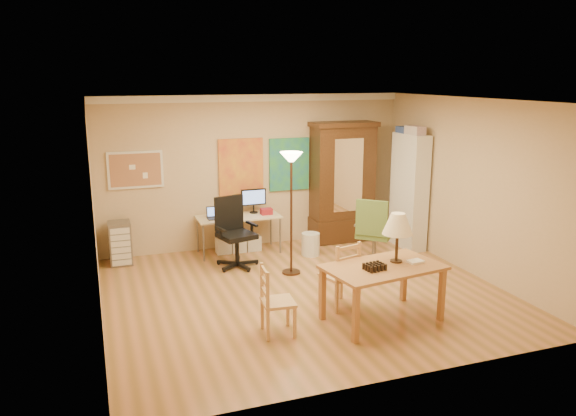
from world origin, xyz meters
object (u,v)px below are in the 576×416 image
object	(u,v)px
computer_desk	(240,230)
armoire	(342,190)
bookshelf	(409,192)
dining_table	(389,254)
office_chair_black	(236,248)
office_chair_green	(374,248)

from	to	relation	value
computer_desk	armoire	xyz separation A→B (m)	(1.99, 0.09, 0.56)
computer_desk	bookshelf	distance (m)	3.07
armoire	bookshelf	distance (m)	1.22
dining_table	bookshelf	distance (m)	3.21
bookshelf	office_chair_black	bearing A→B (deg)	-179.57
dining_table	bookshelf	xyz separation A→B (m)	(1.87, 2.60, 0.15)
dining_table	office_chair_green	xyz separation A→B (m)	(0.79, 1.84, -0.55)
office_chair_green	office_chair_black	bearing A→B (deg)	160.57
dining_table	office_chair_black	size ratio (longest dim) A/B	1.37
computer_desk	office_chair_black	bearing A→B (deg)	-109.66
armoire	bookshelf	bearing A→B (deg)	-39.89
computer_desk	armoire	bearing A→B (deg)	2.48
computer_desk	office_chair_green	xyz separation A→B (m)	(1.84, -1.46, -0.09)
office_chair_black	bookshelf	xyz separation A→B (m)	(3.19, 0.02, 0.71)
computer_desk	office_chair_black	size ratio (longest dim) A/B	1.26
dining_table	armoire	world-z (taller)	armoire
computer_desk	bookshelf	size ratio (longest dim) A/B	0.71
dining_table	armoire	size ratio (longest dim) A/B	0.70
dining_table	bookshelf	world-z (taller)	bookshelf
computer_desk	office_chair_black	xyz separation A→B (m)	(-0.26, -0.72, -0.09)
computer_desk	armoire	world-z (taller)	armoire
office_chair_black	armoire	world-z (taller)	armoire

